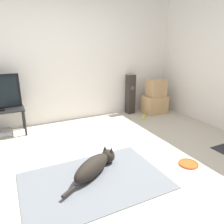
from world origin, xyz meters
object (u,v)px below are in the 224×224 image
object	(u,v)px
dog	(95,165)
tennis_ball_near_speaker	(144,116)
cardboard_box_lower	(154,104)
frisbee	(188,164)
floor_speaker	(130,94)
game_console	(1,133)
tennis_ball_by_boxes	(143,118)
cardboard_box_upper	(156,88)

from	to	relation	value
dog	tennis_ball_near_speaker	bearing A→B (deg)	40.67
cardboard_box_lower	tennis_ball_near_speaker	world-z (taller)	cardboard_box_lower
frisbee	tennis_ball_near_speaker	world-z (taller)	tennis_ball_near_speaker
floor_speaker	game_console	distance (m)	2.78
frisbee	game_console	bearing A→B (deg)	135.46
dog	frisbee	xyz separation A→B (m)	(1.24, -0.36, -0.12)
floor_speaker	tennis_ball_by_boxes	world-z (taller)	floor_speaker
game_console	tennis_ball_near_speaker	bearing A→B (deg)	-6.64
cardboard_box_lower	tennis_ball_by_boxes	world-z (taller)	cardboard_box_lower
cardboard_box_lower	floor_speaker	size ratio (longest dim) A/B	0.58
frisbee	floor_speaker	size ratio (longest dim) A/B	0.30
floor_speaker	tennis_ball_near_speaker	distance (m)	0.60
cardboard_box_lower	cardboard_box_upper	size ratio (longest dim) A/B	1.32
floor_speaker	cardboard_box_upper	bearing A→B (deg)	-25.77
cardboard_box_lower	dog	bearing A→B (deg)	-142.05
tennis_ball_near_speaker	tennis_ball_by_boxes	bearing A→B (deg)	-129.81
dog	floor_speaker	bearing A→B (deg)	49.36
floor_speaker	tennis_ball_by_boxes	bearing A→B (deg)	-87.98
dog	cardboard_box_upper	bearing A→B (deg)	37.58
frisbee	floor_speaker	xyz separation A→B (m)	(0.46, 2.33, 0.44)
cardboard_box_upper	frisbee	bearing A→B (deg)	-115.53
cardboard_box_lower	tennis_ball_by_boxes	size ratio (longest dim) A/B	7.98
dog	cardboard_box_lower	bearing A→B (deg)	37.95
frisbee	tennis_ball_by_boxes	world-z (taller)	tennis_ball_by_boxes
dog	frisbee	distance (m)	1.29
cardboard_box_upper	tennis_ball_near_speaker	bearing A→B (deg)	-159.76
tennis_ball_near_speaker	game_console	bearing A→B (deg)	173.36
frisbee	game_console	size ratio (longest dim) A/B	0.80
cardboard_box_lower	game_console	xyz separation A→B (m)	(-3.27, 0.17, -0.17)
tennis_ball_by_boxes	tennis_ball_near_speaker	size ratio (longest dim) A/B	1.00
cardboard_box_lower	game_console	world-z (taller)	cardboard_box_lower
cardboard_box_upper	floor_speaker	size ratio (longest dim) A/B	0.44
cardboard_box_lower	tennis_ball_by_boxes	xyz separation A→B (m)	(-0.50, -0.29, -0.17)
cardboard_box_upper	tennis_ball_near_speaker	world-z (taller)	cardboard_box_upper
cardboard_box_upper	game_console	size ratio (longest dim) A/B	1.19
cardboard_box_lower	game_console	bearing A→B (deg)	176.96
frisbee	cardboard_box_lower	xyz separation A→B (m)	(0.97, 2.08, 0.19)
frisbee	cardboard_box_upper	size ratio (longest dim) A/B	0.67
cardboard_box_upper	game_console	world-z (taller)	cardboard_box_upper
cardboard_box_upper	tennis_ball_by_boxes	xyz separation A→B (m)	(-0.52, -0.28, -0.56)
frisbee	cardboard_box_upper	bearing A→B (deg)	64.47
cardboard_box_lower	floor_speaker	bearing A→B (deg)	154.51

